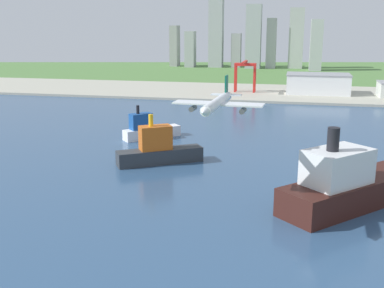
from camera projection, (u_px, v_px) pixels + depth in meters
name	position (u px, v px, depth m)	size (l,w,h in m)	color
ground_plane	(230.00, 127.00, 354.82)	(2400.00, 2400.00, 0.00)	#4F7A3D
water_bay	(216.00, 147.00, 297.94)	(840.00, 360.00, 0.15)	#2D4C70
industrial_pier	(254.00, 92.00, 534.59)	(840.00, 140.00, 2.50)	#A9A795
airplane_landing	(217.00, 103.00, 165.74)	(32.36, 39.16, 11.46)	silver
cargo_ship	(350.00, 184.00, 197.08)	(65.73, 67.80, 35.15)	#381914
container_barge	(158.00, 150.00, 259.68)	(45.32, 34.02, 27.56)	#2D3338
ferry_boat	(149.00, 129.00, 318.16)	(34.39, 33.97, 23.07)	white
port_crane_red	(245.00, 70.00, 520.97)	(23.34, 39.01, 34.31)	red
warehouse_main	(318.00, 84.00, 514.69)	(66.95, 41.77, 21.17)	white
distant_skyline	(251.00, 41.00, 849.34)	(273.66, 64.98, 121.68)	#959695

